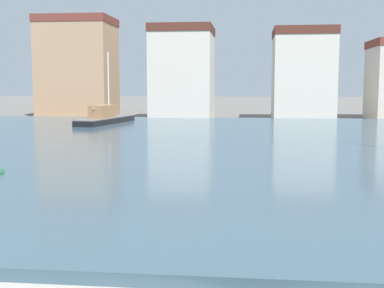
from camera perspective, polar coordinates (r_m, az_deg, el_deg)
harbor_water at (r=29.77m, az=3.41°, el=-0.07°), size 87.95×42.00×0.38m
sailboat_black at (r=44.25m, az=-9.13°, el=2.63°), size 3.26×9.43×6.29m
townhouse_narrow_midrow at (r=59.35m, az=-12.45°, el=8.25°), size 7.90×6.67×10.92m
townhouse_end_terrace at (r=53.23m, az=-1.03°, el=7.80°), size 6.18×6.89×9.43m
townhouse_tall_gabled at (r=53.79m, az=12.08°, el=7.48°), size 6.03×6.95×9.12m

